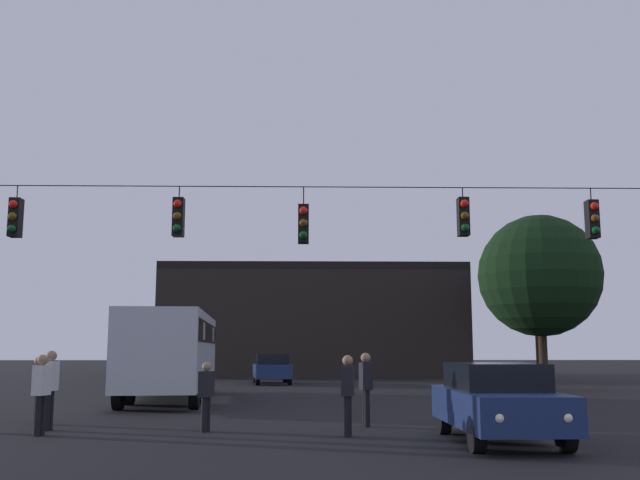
# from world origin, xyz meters

# --- Properties ---
(ground_plane) EXTENTS (168.00, 168.00, 0.00)m
(ground_plane) POSITION_xyz_m (0.00, 24.50, 0.00)
(ground_plane) COLOR black
(ground_plane) RESTS_ON ground
(overhead_signal_span) EXTENTS (20.82, 0.44, 6.43)m
(overhead_signal_span) POSITION_xyz_m (-0.02, 11.55, 3.81)
(overhead_signal_span) COLOR black
(overhead_signal_span) RESTS_ON ground
(city_bus) EXTENTS (3.33, 11.16, 3.00)m
(city_bus) POSITION_xyz_m (-4.96, 20.40, 1.87)
(city_bus) COLOR #B7BCC6
(city_bus) RESTS_ON ground
(car_near_right) EXTENTS (1.85, 4.36, 1.52)m
(car_near_right) POSITION_xyz_m (3.55, 8.60, 0.80)
(car_near_right) COLOR navy
(car_near_right) RESTS_ON ground
(car_far_left) EXTENTS (2.26, 4.47, 1.52)m
(car_far_left) POSITION_xyz_m (-1.93, 32.00, 0.80)
(car_far_left) COLOR navy
(car_far_left) RESTS_ON ground
(pedestrian_crossing_left) EXTENTS (0.30, 0.40, 1.67)m
(pedestrian_crossing_left) POSITION_xyz_m (0.67, 9.60, 0.94)
(pedestrian_crossing_left) COLOR black
(pedestrian_crossing_left) RESTS_ON ground
(pedestrian_crossing_center) EXTENTS (0.32, 0.41, 1.68)m
(pedestrian_crossing_center) POSITION_xyz_m (-5.79, 9.83, 0.95)
(pedestrian_crossing_center) COLOR black
(pedestrian_crossing_center) RESTS_ON ground
(pedestrian_crossing_right) EXTENTS (0.28, 0.39, 1.76)m
(pedestrian_crossing_right) POSITION_xyz_m (-5.94, 10.80, 1.00)
(pedestrian_crossing_right) COLOR black
(pedestrian_crossing_right) RESTS_ON ground
(pedestrian_near_bus) EXTENTS (0.36, 0.42, 1.60)m
(pedestrian_near_bus) POSITION_xyz_m (-6.73, 12.21, 0.90)
(pedestrian_near_bus) COLOR black
(pedestrian_near_bus) RESTS_ON ground
(pedestrian_trailing) EXTENTS (0.33, 0.41, 1.51)m
(pedestrian_trailing) POSITION_xyz_m (-2.41, 10.49, 0.84)
(pedestrian_trailing) COLOR black
(pedestrian_trailing) RESTS_ON ground
(pedestrian_far_side) EXTENTS (0.31, 0.40, 1.70)m
(pedestrian_far_side) POSITION_xyz_m (1.20, 11.46, 0.97)
(pedestrian_far_side) COLOR black
(pedestrian_far_side) RESTS_ON ground
(corner_building) EXTENTS (19.67, 11.21, 7.22)m
(corner_building) POSITION_xyz_m (0.35, 44.57, 3.61)
(corner_building) COLOR black
(corner_building) RESTS_ON ground
(tree_left_silhouette) EXTENTS (5.43, 5.43, 7.75)m
(tree_left_silhouette) POSITION_xyz_m (10.25, 25.98, 5.02)
(tree_left_silhouette) COLOR #2D2116
(tree_left_silhouette) RESTS_ON ground
(tree_behind_building) EXTENTS (5.44, 5.44, 9.10)m
(tree_behind_building) POSITION_xyz_m (13.56, 36.60, 6.36)
(tree_behind_building) COLOR #2D2116
(tree_behind_building) RESTS_ON ground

